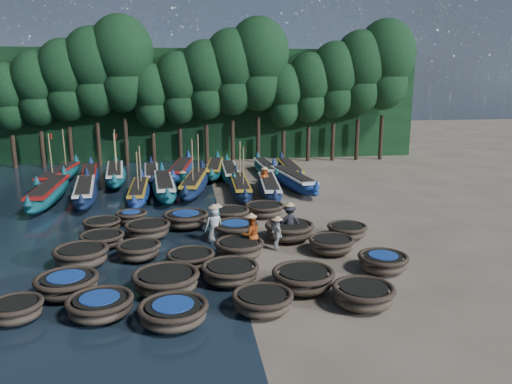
{
  "coord_description": "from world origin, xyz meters",
  "views": [
    {
      "loc": [
        -1.91,
        -23.91,
        7.51
      ],
      "look_at": [
        1.97,
        2.66,
        1.3
      ],
      "focal_mm": 35.0,
      "sensor_mm": 36.0,
      "label": 1
    }
  ],
  "objects": [
    {
      "name": "tree_13",
      "position": [
        13.9,
        20.0,
        8.0
      ],
      "size": [
        4.92,
        4.92,
        11.6
      ],
      "color": "black",
      "rests_on": "ground"
    },
    {
      "name": "long_boat_4",
      "position": [
        -3.23,
        8.21,
        0.59
      ],
      "size": [
        2.19,
        8.81,
        1.55
      ],
      "rotation": [
        0.0,
        0.0,
        0.08
      ],
      "color": "#0F5156",
      "rests_on": "ground"
    },
    {
      "name": "fisherman_2",
      "position": [
        0.84,
        -3.62,
        0.93
      ],
      "size": [
        0.98,
        0.84,
        1.96
      ],
      "rotation": [
        0.0,
        0.0,
        3.36
      ],
      "color": "#B24817",
      "rests_on": "ground"
    },
    {
      "name": "long_boat_9",
      "position": [
        -10.8,
        12.72,
        0.61
      ],
      "size": [
        2.32,
        8.99,
        3.83
      ],
      "rotation": [
        0.0,
        0.0,
        -0.09
      ],
      "color": "#0F5156",
      "rests_on": "ground"
    },
    {
      "name": "long_boat_15",
      "position": [
        1.46,
        12.54,
        0.55
      ],
      "size": [
        1.61,
        8.15,
        1.43
      ],
      "rotation": [
        0.0,
        0.0,
        -0.02
      ],
      "color": "#0F5156",
      "rests_on": "ground"
    },
    {
      "name": "foliage_wall",
      "position": [
        0.0,
        23.5,
        5.0
      ],
      "size": [
        40.0,
        3.0,
        10.0
      ],
      "primitive_type": "cube",
      "color": "black",
      "rests_on": "ground"
    },
    {
      "name": "tree_3",
      "position": [
        -9.1,
        20.0,
        8.0
      ],
      "size": [
        4.92,
        4.92,
        11.6
      ],
      "color": "black",
      "rests_on": "ground"
    },
    {
      "name": "coracle_6",
      "position": [
        -2.69,
        -7.15,
        0.46
      ],
      "size": [
        2.41,
        2.41,
        0.8
      ],
      "rotation": [
        0.0,
        0.0,
        0.01
      ],
      "color": "#4E4231",
      "rests_on": "ground"
    },
    {
      "name": "coracle_2",
      "position": [
        -2.39,
        -9.55,
        0.41
      ],
      "size": [
        2.52,
        2.52,
        0.71
      ],
      "rotation": [
        0.0,
        0.0,
        0.27
      ],
      "color": "#4E4231",
      "rests_on": "ground"
    },
    {
      "name": "coracle_13",
      "position": [
        0.28,
        -4.04,
        0.45
      ],
      "size": [
        2.48,
        2.48,
        0.78
      ],
      "rotation": [
        0.0,
        0.0,
        0.35
      ],
      "color": "#4E4231",
      "rests_on": "ground"
    },
    {
      "name": "coracle_7",
      "position": [
        -0.35,
        -6.59,
        0.42
      ],
      "size": [
        2.2,
        2.2,
        0.74
      ],
      "rotation": [
        0.0,
        0.0,
        -0.09
      ],
      "color": "#4E4231",
      "rests_on": "ground"
    },
    {
      "name": "long_boat_3",
      "position": [
        -4.77,
        7.0,
        0.52
      ],
      "size": [
        1.45,
        7.67,
        3.26
      ],
      "rotation": [
        0.0,
        0.0,
        0.01
      ],
      "color": "navy",
      "rests_on": "ground"
    },
    {
      "name": "coracle_17",
      "position": [
        0.36,
        -1.58,
        0.49
      ],
      "size": [
        2.36,
        2.36,
        0.85
      ],
      "rotation": [
        0.0,
        0.0,
        -0.18
      ],
      "color": "#4E4231",
      "rests_on": "ground"
    },
    {
      "name": "coracle_21",
      "position": [
        -4.73,
        1.81,
        0.39
      ],
      "size": [
        1.8,
        1.8,
        0.67
      ],
      "rotation": [
        0.0,
        0.0,
        -0.21
      ],
      "color": "#4E4231",
      "rests_on": "ground"
    },
    {
      "name": "coracle_23",
      "position": [
        0.36,
        1.12,
        0.46
      ],
      "size": [
        2.09,
        2.09,
        0.81
      ],
      "rotation": [
        0.0,
        0.0,
        0.07
      ],
      "color": "#4E4231",
      "rests_on": "ground"
    },
    {
      "name": "long_boat_7",
      "position": [
        3.49,
        7.1,
        0.55
      ],
      "size": [
        2.13,
        8.19,
        1.45
      ],
      "rotation": [
        0.0,
        0.0,
        -0.09
      ],
      "color": "#0F2139",
      "rests_on": "ground"
    },
    {
      "name": "fisherman_3",
      "position": [
        2.88,
        -1.91,
        0.91
      ],
      "size": [
        1.13,
        0.66,
        1.95
      ],
      "rotation": [
        0.0,
        0.0,
        3.15
      ],
      "color": "black",
      "rests_on": "ground"
    },
    {
      "name": "long_boat_17",
      "position": [
        6.1,
        12.96,
        0.56
      ],
      "size": [
        1.7,
        8.35,
        1.47
      ],
      "rotation": [
        0.0,
        0.0,
        -0.03
      ],
      "color": "#0F2139",
      "rests_on": "ground"
    },
    {
      "name": "tree_4",
      "position": [
        -6.8,
        20.0,
        8.67
      ],
      "size": [
        5.34,
        5.34,
        12.58
      ],
      "color": "black",
      "rests_on": "ground"
    },
    {
      "name": "coracle_11",
      "position": [
        -3.92,
        -3.61,
        0.42
      ],
      "size": [
        1.97,
        1.97,
        0.73
      ],
      "rotation": [
        0.0,
        0.0,
        0.16
      ],
      "color": "#4E4231",
      "rests_on": "ground"
    },
    {
      "name": "coracle_15",
      "position": [
        -5.68,
        -1.76,
        0.37
      ],
      "size": [
        2.03,
        2.03,
        0.65
      ],
      "rotation": [
        0.0,
        0.0,
        -0.1
      ],
      "color": "#4E4231",
      "rests_on": "ground"
    },
    {
      "name": "fisherman_1",
      "position": [
        -0.4,
        -0.7,
        0.87
      ],
      "size": [
        0.55,
        0.64,
        1.69
      ],
      "rotation": [
        0.0,
        0.0,
        2.0
      ],
      "color": "#196A65",
      "rests_on": "ground"
    },
    {
      "name": "long_boat_1",
      "position": [
        -10.15,
        7.22,
        0.61
      ],
      "size": [
        1.66,
        9.1,
        1.6
      ],
      "rotation": [
        0.0,
        0.0,
        0.01
      ],
      "color": "#0F5156",
      "rests_on": "ground"
    },
    {
      "name": "long_boat_2",
      "position": [
        -8.08,
        7.41,
        0.57
      ],
      "size": [
        2.6,
        8.42,
        1.5
      ],
      "rotation": [
        0.0,
        0.0,
        0.14
      ],
      "color": "#0F2139",
      "rests_on": "ground"
    },
    {
      "name": "coracle_14",
      "position": [
        4.31,
        -3.99,
        0.4
      ],
      "size": [
        2.08,
        2.08,
        0.7
      ],
      "rotation": [
        0.0,
        0.0,
        0.13
      ],
      "color": "#4E4231",
      "rests_on": "ground"
    },
    {
      "name": "tree_8",
      "position": [
        2.4,
        20.0,
        8.0
      ],
      "size": [
        4.92,
        4.92,
        11.6
      ],
      "color": "black",
      "rests_on": "ground"
    },
    {
      "name": "coracle_16",
      "position": [
        -3.73,
        -0.77,
        0.45
      ],
      "size": [
        2.42,
        2.42,
        0.78
      ],
      "rotation": [
        0.0,
        0.0,
        0.24
      ],
      "color": "#4E4231",
      "rests_on": "ground"
    },
    {
      "name": "tree_11",
      "position": [
        9.3,
        20.0,
        6.65
      ],
      "size": [
        4.09,
        4.09,
        9.65
      ],
      "color": "black",
      "rests_on": "ground"
    },
    {
      "name": "long_boat_16",
      "position": [
        4.42,
        13.89,
        0.53
      ],
      "size": [
        1.64,
        7.87,
        1.39
      ],
      "rotation": [
        0.0,
        0.0,
        0.03
      ],
      "color": "#0F5156",
      "rests_on": "ground"
    },
    {
      "name": "fisherman_6",
      "position": [
        3.34,
        8.14,
        0.88
      ],
      "size": [
        0.94,
        0.79,
        1.84
      ],
      "rotation": [
        0.0,
        0.0,
        0.39
      ],
      "color": "#B24817",
      "rests_on": "ground"
    },
    {
      "name": "coracle_22",
      "position": [
        -1.92,
        0.73,
        0.46
      ],
      "size": [
        2.38,
        2.38,
        0.79
      ],
      "rotation": [
        0.0,
        0.0,
        -0.1
      ],
      "color": "#4E4231",
      "rests_on": "ground"
    },
    {
      "name": "long_boat_14",
      "position": [
        0.44,
        14.31,
        0.54
      ],
      "size": [
        2.35,
        8.05,
        1.43
      ],
      "rotation": [
        0.0,
        0.0,
        -0.12
      ],
      "color": "#0F5156",
      "rests_on": "ground"
    },
    {
      "name": "long_boat_8",
      "position": [
        5.45,
        8.96,
        0.59
      ],
      "size": [
        2.7,
        8.69,
        1.54
      ],
      "rotation": [
        0.0,
        0.0,
        0.14
      ],
      "color": "navy",
      "rests_on": "ground"
    },
    {
      "name": "tree_12",
      "position": [
        11.6,
        20.0,
        7.32
      ],
      "size": [
        4.51,
        4.51,
        10.63
      ],
      "color": "black",
      "rests_on": "ground"
    },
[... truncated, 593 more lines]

